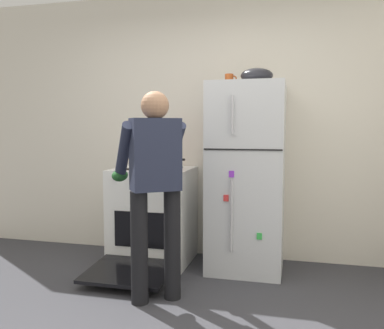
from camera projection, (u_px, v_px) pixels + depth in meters
The scene contains 7 objects.
kitchen_wall_back at pixel (211, 126), 4.23m from camera, with size 6.00×0.10×2.70m, color silver.
refrigerator at pixel (247, 177), 3.80m from camera, with size 0.68×0.72×1.74m.
stove_range at pixel (153, 216), 4.05m from camera, with size 0.76×1.23×0.94m.
person_cook at pixel (154, 177), 3.10m from camera, with size 0.66×0.70×1.60m.
red_pot at pixel (167, 163), 3.93m from camera, with size 0.36×0.26×0.11m.
coffee_mug at pixel (229, 79), 3.81m from camera, with size 0.11×0.08×0.10m.
mixing_bowl at pixel (257, 76), 3.70m from camera, with size 0.29×0.29×0.13m, color black.
Camera 1 is at (0.85, -2.22, 1.33)m, focal length 38.19 mm.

